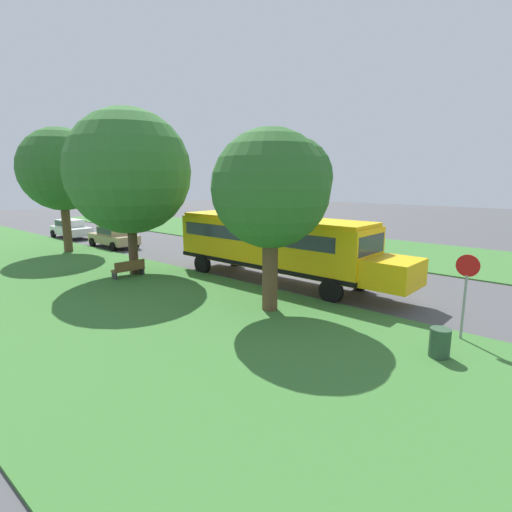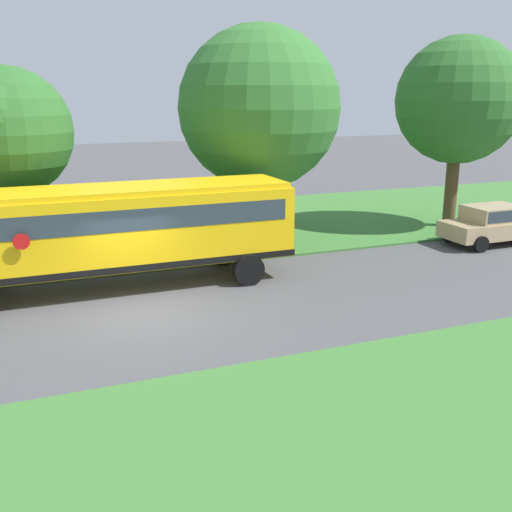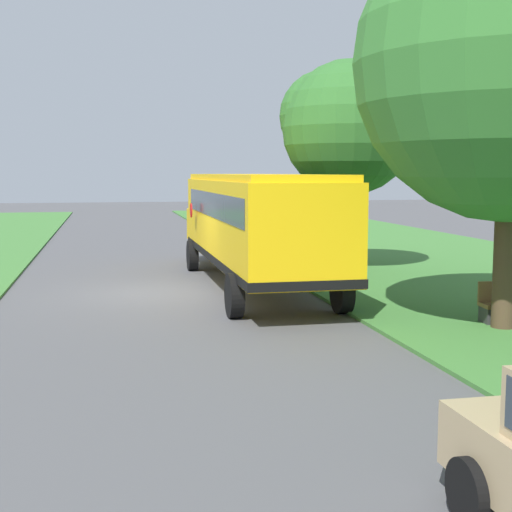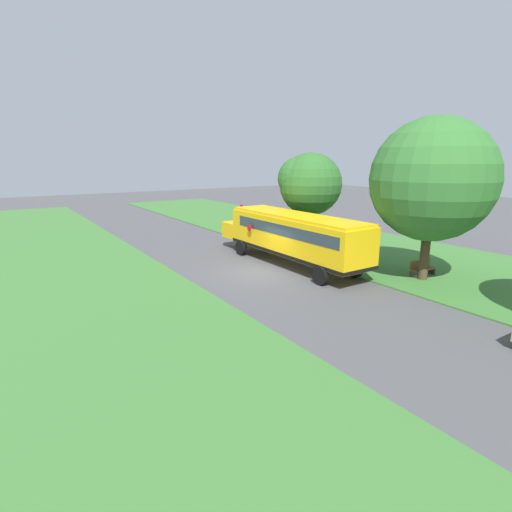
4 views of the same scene
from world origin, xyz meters
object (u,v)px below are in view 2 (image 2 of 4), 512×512
Objects in this scene: school_bus at (112,228)px; park_bench at (243,229)px; oak_tree_beside_bus at (3,130)px; oak_tree_roadside_mid at (254,107)px; oak_tree_far_end at (456,100)px; car_tan_nearest at (495,222)px.

school_bus reaches higher than park_bench.
oak_tree_beside_bus is 4.15× the size of park_bench.
oak_tree_roadside_mid reaches higher than oak_tree_far_end.
car_tan_nearest is at bearing 90.45° from school_bus.
car_tan_nearest is 10.63m from oak_tree_roadside_mid.
car_tan_nearest is 10.13m from park_bench.
school_bus is at bearing -89.55° from car_tan_nearest.
oak_tree_far_end is (0.49, 9.15, 0.21)m from oak_tree_roadside_mid.
oak_tree_beside_bus is 9.05m from oak_tree_roadside_mid.
school_bus is at bearing -57.91° from oak_tree_roadside_mid.
school_bus is 7.56m from park_bench.
oak_tree_roadside_mid is 9.16m from oak_tree_far_end.
school_bus is 5.29m from oak_tree_beside_bus.
oak_tree_far_end reaches higher than park_bench.
oak_tree_far_end is 5.07× the size of park_bench.
oak_tree_roadside_mid is at bearing 122.09° from school_bus.
oak_tree_roadside_mid reaches higher than car_tan_nearest.
oak_tree_roadside_mid is 4.94m from park_bench.
oak_tree_roadside_mid is at bearing 92.35° from oak_tree_beside_bus.
oak_tree_far_end is (0.13, 18.17, 0.89)m from oak_tree_beside_bus.
school_bus is at bearing -77.52° from oak_tree_far_end.
car_tan_nearest is (-0.12, 15.07, -1.05)m from school_bus.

